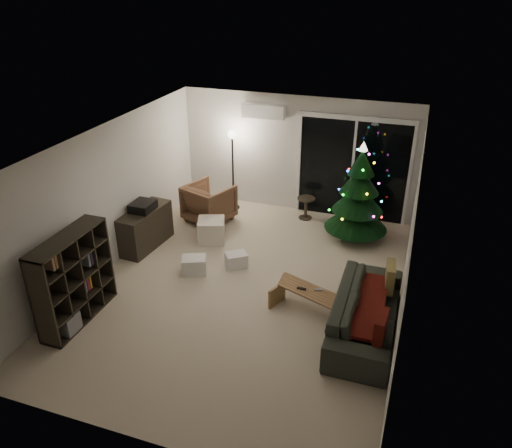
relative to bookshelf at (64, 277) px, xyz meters
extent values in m
plane|color=beige|center=(2.25, 1.59, -0.70)|extent=(6.50, 6.50, 0.00)
plane|color=white|center=(2.25, 1.59, 1.80)|extent=(6.50, 6.50, 0.00)
cube|color=silver|center=(2.25, 4.84, 0.55)|extent=(5.00, 0.02, 2.50)
cube|color=silver|center=(2.25, -1.66, 0.55)|extent=(5.00, 0.02, 2.50)
cube|color=silver|center=(-0.25, 1.59, 0.55)|extent=(0.02, 6.50, 2.50)
cube|color=silver|center=(4.75, 1.59, 0.55)|extent=(0.02, 6.50, 2.50)
cube|color=black|center=(3.45, 4.82, 0.35)|extent=(2.20, 0.02, 2.10)
cube|color=white|center=(1.55, 4.72, 1.45)|extent=(0.90, 0.22, 0.28)
cube|color=#3F3833|center=(3.45, 5.34, -0.75)|extent=(2.60, 1.00, 0.10)
cube|color=white|center=(3.45, 5.74, -0.20)|extent=(2.20, 0.06, 1.00)
cube|color=black|center=(0.00, 2.29, -0.32)|extent=(0.56, 1.25, 0.76)
cube|color=black|center=(0.00, 2.29, 0.13)|extent=(0.38, 0.45, 0.16)
imported|color=brown|center=(0.70, 3.69, -0.30)|extent=(1.11, 1.12, 0.81)
cube|color=beige|center=(1.10, 2.88, -0.48)|extent=(0.64, 0.64, 0.45)
cube|color=silver|center=(1.27, 1.72, -0.56)|extent=(0.50, 0.45, 0.30)
cube|color=silver|center=(1.89, 2.15, -0.57)|extent=(0.46, 0.44, 0.26)
cylinder|color=black|center=(2.59, 4.44, -0.47)|extent=(0.45, 0.45, 0.47)
cylinder|color=black|center=(0.95, 4.44, 0.15)|extent=(0.27, 0.27, 1.71)
imported|color=#282927|center=(4.30, 1.09, -0.38)|extent=(0.88, 2.22, 0.65)
cube|color=#440903|center=(4.20, 1.09, -0.23)|extent=(0.69, 1.60, 0.05)
cube|color=olive|center=(4.55, 1.74, -0.12)|extent=(0.16, 0.44, 0.43)
cube|color=#440903|center=(4.55, 0.44, -0.12)|extent=(0.16, 0.43, 0.43)
cube|color=black|center=(3.29, 1.31, -0.33)|extent=(0.14, 0.04, 0.02)
cube|color=slate|center=(3.54, 1.36, -0.33)|extent=(0.14, 0.08, 0.02)
cone|color=#0C3B12|center=(3.72, 3.91, 0.28)|extent=(1.60, 1.60, 1.96)
camera|label=1|loc=(4.68, -4.94, 4.04)|focal=35.00mm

